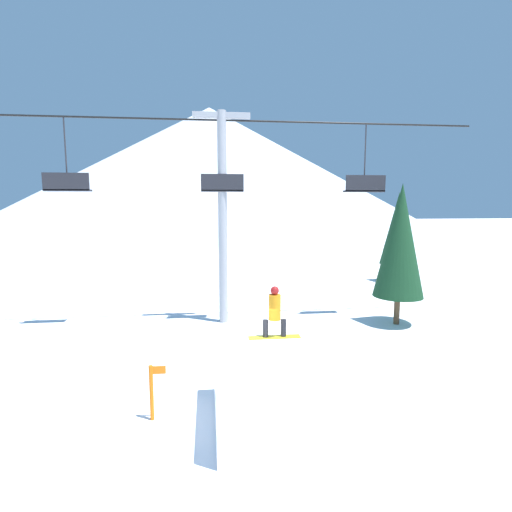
# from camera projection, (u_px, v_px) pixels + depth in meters

# --- Properties ---
(ground_plane) EXTENTS (220.00, 220.00, 0.00)m
(ground_plane) POSITION_uv_depth(u_px,v_px,m) (232.00, 415.00, 10.01)
(ground_plane) COLOR white
(mountain_ridge) EXTENTS (85.92, 85.92, 23.49)m
(mountain_ridge) POSITION_uv_depth(u_px,v_px,m) (210.00, 169.00, 78.93)
(mountain_ridge) COLOR silver
(mountain_ridge) RESTS_ON ground_plane
(snow_ramp) EXTENTS (3.06, 3.25, 1.65)m
(snow_ramp) POSITION_uv_depth(u_px,v_px,m) (279.00, 390.00, 9.59)
(snow_ramp) COLOR white
(snow_ramp) RESTS_ON ground_plane
(snowboarder) EXTENTS (1.41, 0.33, 1.42)m
(snowboarder) POSITION_uv_depth(u_px,v_px,m) (275.00, 312.00, 10.73)
(snowboarder) COLOR yellow
(snowboarder) RESTS_ON snow_ramp
(chairlift) EXTENTS (22.23, 0.44, 9.09)m
(chairlift) POSITION_uv_depth(u_px,v_px,m) (222.00, 198.00, 17.05)
(chairlift) COLOR #9E9EA3
(chairlift) RESTS_ON ground_plane
(pine_tree_near) EXTENTS (2.13, 2.13, 6.10)m
(pine_tree_near) POSITION_uv_depth(u_px,v_px,m) (400.00, 241.00, 17.00)
(pine_tree_near) COLOR #4C3823
(pine_tree_near) RESTS_ON ground_plane
(pine_tree_far) EXTENTS (2.19, 2.19, 5.96)m
(pine_tree_far) POSITION_uv_depth(u_px,v_px,m) (398.00, 229.00, 26.24)
(pine_tree_far) COLOR #4C3823
(pine_tree_far) RESTS_ON ground_plane
(trail_marker) EXTENTS (0.41, 0.10, 1.39)m
(trail_marker) POSITION_uv_depth(u_px,v_px,m) (152.00, 391.00, 9.70)
(trail_marker) COLOR orange
(trail_marker) RESTS_ON ground_plane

